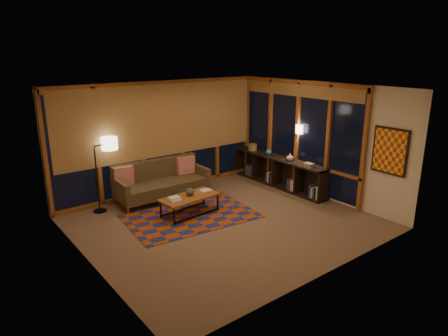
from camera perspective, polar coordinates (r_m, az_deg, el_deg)
floor at (r=8.21m, az=0.15°, el=-7.78°), size 5.50×5.00×0.01m
ceiling at (r=7.51m, az=0.16°, el=11.34°), size 5.50×5.00×0.01m
walls at (r=7.75m, az=0.15°, el=1.35°), size 5.51×5.01×2.70m
window_wall_back at (r=9.73m, az=-8.71°, el=4.29°), size 5.30×0.16×2.60m
window_wall_right at (r=9.97m, az=10.26°, el=4.51°), size 0.16×3.70×2.60m
wall_art at (r=8.58m, az=22.61°, el=2.24°), size 0.06×0.74×0.94m
wall_sconce at (r=9.79m, az=10.73°, el=5.47°), size 0.12×0.18×0.22m
sofa at (r=9.41m, az=-8.82°, el=-1.87°), size 2.18×0.93×0.88m
pillow_left at (r=9.22m, az=-14.15°, el=-1.17°), size 0.45×0.20×0.43m
pillow_right at (r=9.82m, az=-5.49°, el=0.34°), size 0.45×0.20×0.43m
area_rug at (r=8.54m, az=-4.82°, el=-6.80°), size 2.82×2.04×0.01m
coffee_table at (r=8.53m, az=-4.90°, el=-5.35°), size 1.29×0.67×0.42m
book_stack_a at (r=8.26m, az=-7.13°, el=-4.35°), size 0.25×0.20×0.07m
book_stack_b at (r=8.69m, az=-2.65°, el=-3.25°), size 0.25×0.20×0.05m
ceramic_pot at (r=8.46m, az=-4.88°, el=-3.40°), size 0.21×0.21×0.17m
floor_lamp at (r=8.89m, az=-17.71°, el=-1.15°), size 0.59×0.44×1.60m
bookshelf at (r=10.34m, az=7.64°, el=-0.51°), size 0.40×3.02×0.75m
basket at (r=10.86m, az=4.12°, el=2.98°), size 0.30×0.30×0.18m
teal_bowl at (r=10.46m, az=6.37°, el=2.29°), size 0.16×0.16×0.14m
vase at (r=9.94m, az=9.41°, el=1.55°), size 0.20×0.20×0.19m
shelf_book_stack at (r=9.58m, az=12.02°, el=0.45°), size 0.19×0.24×0.06m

